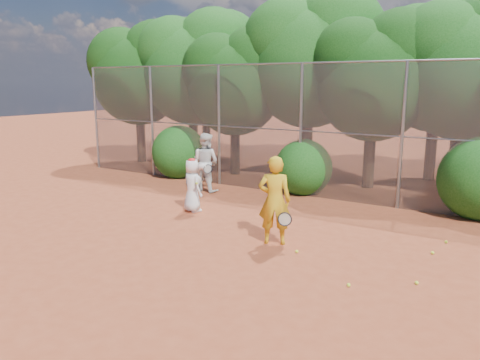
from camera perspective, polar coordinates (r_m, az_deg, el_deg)
The scene contains 21 objects.
ground at distance 9.25m, azimuth -2.93°, elevation -10.12°, with size 80.00×80.00×0.00m, color brown.
fence_back at distance 14.04m, azimuth 10.69°, elevation 5.93°, with size 20.05×0.09×4.03m.
tree_0 at distance 20.82m, azimuth -12.14°, elevation 12.95°, with size 4.38×3.81×6.00m.
tree_1 at distance 19.58m, azimuth -5.66°, elevation 13.91°, with size 4.64×4.03×6.35m.
tree_2 at distance 17.57m, azimuth -0.42°, elevation 12.31°, with size 3.99×3.47×5.47m.
tree_3 at distance 17.32m, azimuth 8.73°, elevation 14.87°, with size 4.89×4.26×6.70m.
tree_4 at distance 15.88m, azimuth 16.25°, elevation 12.51°, with size 4.19×3.64×5.73m.
tree_5 at distance 16.19m, azimuth 25.88°, elevation 12.82°, with size 4.51×3.92×6.17m.
tree_9 at distance 22.03m, azimuth -4.05°, elevation 14.17°, with size 4.83×4.20×6.62m.
tree_10 at distance 19.74m, azimuth 8.61°, elevation 15.17°, with size 5.15×4.48×7.06m.
tree_11 at distance 17.92m, azimuth 23.25°, elevation 13.22°, with size 4.64×4.03×6.35m.
bush_0 at distance 17.40m, azimuth -7.45°, elevation 3.68°, with size 2.00×2.00×2.00m, color #134812.
bush_1 at distance 14.81m, azimuth 7.76°, elevation 1.83°, with size 1.80×1.80×1.80m, color #134812.
player_yellow at distance 10.08m, azimuth 4.24°, elevation -2.49°, with size 0.92×0.72×1.94m.
player_teen at distance 12.68m, azimuth -5.83°, elevation -0.62°, with size 0.83×0.71×1.46m.
player_white at distance 14.97m, azimuth -4.22°, elevation 2.17°, with size 0.93×0.75×1.88m.
ball_0 at distance 8.89m, azimuth 20.73°, elevation -11.64°, with size 0.07×0.07×0.07m, color #CBED2B.
ball_1 at distance 11.25m, azimuth 23.83°, elevation -6.91°, with size 0.07×0.07×0.07m, color #CBED2B.
ball_2 at distance 8.46m, azimuth 13.10°, elevation -12.36°, with size 0.07×0.07×0.07m, color #CBED2B.
ball_3 at distance 9.82m, azimuth 6.94°, elevation -8.64°, with size 0.07×0.07×0.07m, color #CBED2B.
ball_4 at distance 10.45m, azimuth 22.42°, elevation -8.20°, with size 0.07×0.07×0.07m, color #CBED2B.
Camera 1 is at (4.90, -7.04, 3.47)m, focal length 35.00 mm.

